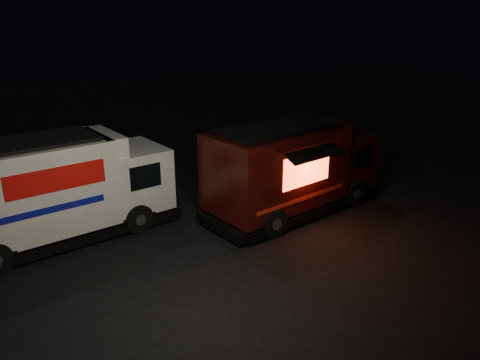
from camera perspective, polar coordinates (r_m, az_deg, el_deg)
ground at (r=14.62m, az=-5.72°, el=-8.11°), size 80.00×80.00×0.00m
white_truck at (r=15.51m, az=-21.33°, el=-1.03°), size 7.75×4.52×3.33m
red_truck at (r=16.69m, az=6.76°, el=1.55°), size 7.46×4.66×3.26m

